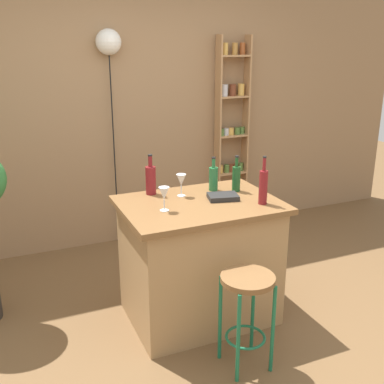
{
  "coord_description": "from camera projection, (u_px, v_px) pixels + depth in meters",
  "views": [
    {
      "loc": [
        -1.28,
        -2.52,
        1.99
      ],
      "look_at": [
        0.05,
        0.55,
        0.9
      ],
      "focal_mm": 43.92,
      "sensor_mm": 36.0,
      "label": 1
    }
  ],
  "objects": [
    {
      "name": "bottle_wine_red",
      "position": [
        151.0,
        179.0,
        3.42
      ],
      "size": [
        0.08,
        0.08,
        0.3
      ],
      "color": "maroon",
      "rests_on": "kitchen_counter"
    },
    {
      "name": "pendant_globe_light",
      "position": [
        109.0,
        44.0,
        4.22
      ],
      "size": [
        0.23,
        0.23,
        2.08
      ],
      "color": "black",
      "rests_on": "ground"
    },
    {
      "name": "kitchen_counter",
      "position": [
        199.0,
        260.0,
        3.42
      ],
      "size": [
        1.1,
        0.79,
        0.9
      ],
      "color": "#A87F51",
      "rests_on": "ground"
    },
    {
      "name": "back_wall",
      "position": [
        130.0,
        103.0,
        4.57
      ],
      "size": [
        6.4,
        0.1,
        2.8
      ],
      "primitive_type": "cube",
      "color": "#997551",
      "rests_on": "ground"
    },
    {
      "name": "cookbook",
      "position": [
        223.0,
        197.0,
        3.34
      ],
      "size": [
        0.24,
        0.2,
        0.03
      ],
      "primitive_type": "cube",
      "rotation": [
        0.0,
        0.0,
        -0.24
      ],
      "color": "black",
      "rests_on": "kitchen_counter"
    },
    {
      "name": "bottle_vinegar",
      "position": [
        263.0,
        186.0,
        3.22
      ],
      "size": [
        0.06,
        0.06,
        0.34
      ],
      "color": "maroon",
      "rests_on": "kitchen_counter"
    },
    {
      "name": "ground",
      "position": [
        216.0,
        336.0,
        3.3
      ],
      "size": [
        12.0,
        12.0,
        0.0
      ],
      "primitive_type": "plane",
      "color": "brown"
    },
    {
      "name": "bottle_olive_oil",
      "position": [
        213.0,
        178.0,
        3.51
      ],
      "size": [
        0.07,
        0.07,
        0.26
      ],
      "color": "#236638",
      "rests_on": "kitchen_counter"
    },
    {
      "name": "wine_glass_center",
      "position": [
        181.0,
        181.0,
        3.38
      ],
      "size": [
        0.07,
        0.07,
        0.16
      ],
      "color": "silver",
      "rests_on": "kitchen_counter"
    },
    {
      "name": "bar_stool",
      "position": [
        247.0,
        300.0,
        2.87
      ],
      "size": [
        0.33,
        0.33,
        0.63
      ],
      "color": "#196642",
      "rests_on": "ground"
    },
    {
      "name": "wine_glass_left",
      "position": [
        164.0,
        194.0,
        3.09
      ],
      "size": [
        0.07,
        0.07,
        0.16
      ],
      "color": "silver",
      "rests_on": "kitchen_counter"
    },
    {
      "name": "bottle_sauce_amber",
      "position": [
        236.0,
        178.0,
        3.5
      ],
      "size": [
        0.06,
        0.06,
        0.27
      ],
      "color": "#194C23",
      "rests_on": "kitchen_counter"
    },
    {
      "name": "spice_shelf",
      "position": [
        232.0,
        132.0,
        4.96
      ],
      "size": [
        0.35,
        0.13,
        2.03
      ],
      "color": "tan",
      "rests_on": "ground"
    }
  ]
}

